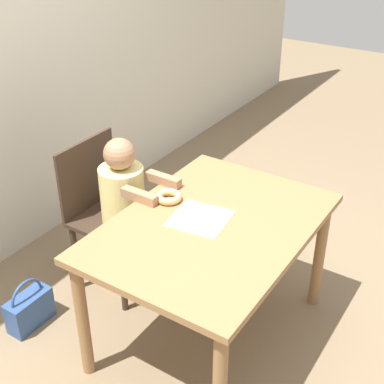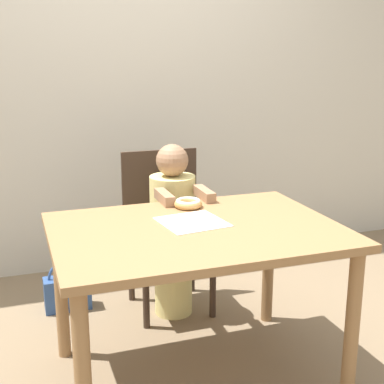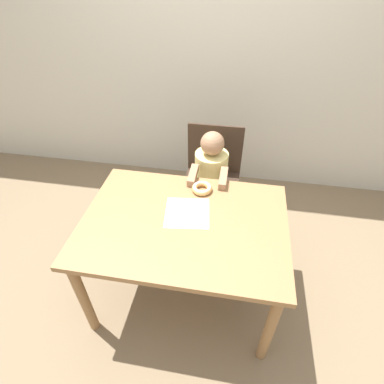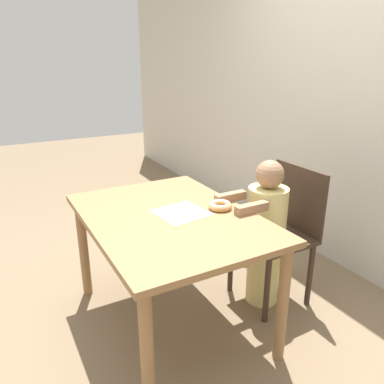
% 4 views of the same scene
% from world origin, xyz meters
% --- Properties ---
extents(ground_plane, '(12.00, 12.00, 0.00)m').
position_xyz_m(ground_plane, '(0.00, 0.00, 0.00)').
color(ground_plane, '#7A664C').
extents(wall_back, '(8.00, 0.05, 2.50)m').
position_xyz_m(wall_back, '(0.00, 1.48, 1.25)').
color(wall_back, beige).
rests_on(wall_back, ground_plane).
extents(dining_table, '(1.21, 0.87, 0.71)m').
position_xyz_m(dining_table, '(0.00, 0.00, 0.62)').
color(dining_table, olive).
rests_on(dining_table, ground_plane).
extents(chair, '(0.44, 0.42, 0.89)m').
position_xyz_m(chair, '(0.09, 0.75, 0.48)').
color(chair, '#38281E').
rests_on(chair, ground_plane).
extents(child_figure, '(0.26, 0.43, 0.96)m').
position_xyz_m(child_figure, '(0.09, 0.62, 0.48)').
color(child_figure, '#E0D17F').
rests_on(child_figure, ground_plane).
extents(donut, '(0.13, 0.13, 0.04)m').
position_xyz_m(donut, '(0.06, 0.30, 0.73)').
color(donut, tan).
rests_on(donut, dining_table).
extents(napkin, '(0.30, 0.30, 0.00)m').
position_xyz_m(napkin, '(0.01, 0.07, 0.71)').
color(napkin, white).
rests_on(napkin, dining_table).
extents(handbag, '(0.26, 0.11, 0.30)m').
position_xyz_m(handbag, '(-0.47, 0.86, 0.11)').
color(handbag, '#2D4C84').
rests_on(handbag, ground_plane).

